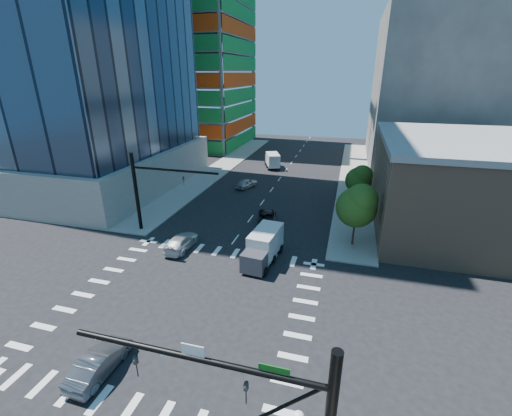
% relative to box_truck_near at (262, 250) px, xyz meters
% --- Properties ---
extents(ground, '(160.00, 160.00, 0.00)m').
position_rel_box_truck_near_xyz_m(ground, '(-4.09, -8.09, -1.34)').
color(ground, black).
rests_on(ground, ground).
extents(road_markings, '(20.00, 20.00, 0.01)m').
position_rel_box_truck_near_xyz_m(road_markings, '(-4.09, -8.09, -1.33)').
color(road_markings, silver).
rests_on(road_markings, ground).
extents(sidewalk_ne, '(5.00, 60.00, 0.15)m').
position_rel_box_truck_near_xyz_m(sidewalk_ne, '(8.41, 31.91, -1.26)').
color(sidewalk_ne, gray).
rests_on(sidewalk_ne, ground).
extents(sidewalk_nw, '(5.00, 60.00, 0.15)m').
position_rel_box_truck_near_xyz_m(sidewalk_nw, '(-16.59, 31.91, -1.26)').
color(sidewalk_nw, gray).
rests_on(sidewalk_nw, ground).
extents(construction_building, '(25.16, 34.50, 70.60)m').
position_rel_box_truck_near_xyz_m(construction_building, '(-31.51, 53.84, 23.27)').
color(construction_building, gray).
rests_on(construction_building, ground).
extents(commercial_building, '(20.50, 22.50, 10.60)m').
position_rel_box_truck_near_xyz_m(commercial_building, '(20.91, 13.91, 3.98)').
color(commercial_building, '#926D54').
rests_on(commercial_building, ground).
extents(bg_building_ne, '(24.00, 30.00, 28.00)m').
position_rel_box_truck_near_xyz_m(bg_building_ne, '(22.91, 46.91, 12.66)').
color(bg_building_ne, '#5A5651').
rests_on(bg_building_ne, ground).
extents(signal_mast_nw, '(10.20, 0.40, 9.00)m').
position_rel_box_truck_near_xyz_m(signal_mast_nw, '(-14.09, 3.41, 4.16)').
color(signal_mast_nw, black).
rests_on(signal_mast_nw, sidewalk_nw).
extents(tree_south, '(4.16, 4.16, 6.82)m').
position_rel_box_truck_near_xyz_m(tree_south, '(8.54, 5.81, 3.35)').
color(tree_south, '#382316').
rests_on(tree_south, sidewalk_ne).
extents(tree_north, '(3.54, 3.52, 5.78)m').
position_rel_box_truck_near_xyz_m(tree_north, '(8.84, 17.81, 2.65)').
color(tree_north, '#382316').
rests_on(tree_north, sidewalk_ne).
extents(car_nb_far, '(3.25, 5.10, 1.31)m').
position_rel_box_truck_near_xyz_m(car_nb_far, '(-1.74, 9.27, -0.68)').
color(car_nb_far, black).
rests_on(car_nb_far, ground).
extents(car_sb_near, '(2.14, 5.23, 1.52)m').
position_rel_box_truck_near_xyz_m(car_sb_near, '(-8.84, 0.47, -0.58)').
color(car_sb_near, silver).
rests_on(car_sb_near, ground).
extents(car_sb_mid, '(3.09, 4.69, 1.48)m').
position_rel_box_truck_near_xyz_m(car_sb_mid, '(-8.22, 21.79, -0.60)').
color(car_sb_mid, '#B7BBBF').
rests_on(car_sb_mid, ground).
extents(car_sb_cross, '(1.68, 4.67, 1.53)m').
position_rel_box_truck_near_xyz_m(car_sb_cross, '(-6.29, -15.40, -0.57)').
color(car_sb_cross, '#55565B').
rests_on(car_sb_cross, ground).
extents(box_truck_near, '(3.02, 5.98, 3.02)m').
position_rel_box_truck_near_xyz_m(box_truck_near, '(0.00, 0.00, 0.00)').
color(box_truck_near, black).
rests_on(box_truck_near, ground).
extents(box_truck_far, '(4.16, 5.91, 2.85)m').
position_rel_box_truck_near_xyz_m(box_truck_far, '(-7.14, 35.41, -0.08)').
color(box_truck_far, black).
rests_on(box_truck_far, ground).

